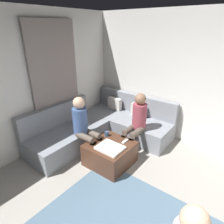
# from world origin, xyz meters

# --- Properties ---
(curtain_panel) EXTENTS (0.06, 1.10, 2.50)m
(curtain_panel) POSITION_xyz_m (-2.84, 1.30, 1.25)
(curtain_panel) COLOR gray
(curtain_panel) RESTS_ON ground_plane
(sectional_couch) EXTENTS (2.10, 2.55, 0.87)m
(sectional_couch) POSITION_xyz_m (-2.08, 1.88, 0.28)
(sectional_couch) COLOR gray
(sectional_couch) RESTS_ON ground_plane
(ottoman) EXTENTS (0.76, 0.76, 0.42)m
(ottoman) POSITION_xyz_m (-1.39, 1.25, 0.21)
(ottoman) COLOR #4C2D1E
(ottoman) RESTS_ON ground_plane
(folded_blanket) EXTENTS (0.44, 0.36, 0.04)m
(folded_blanket) POSITION_xyz_m (-1.29, 1.13, 0.44)
(folded_blanket) COLOR white
(folded_blanket) RESTS_ON ottoman
(coffee_mug) EXTENTS (0.08, 0.08, 0.10)m
(coffee_mug) POSITION_xyz_m (-1.61, 1.43, 0.47)
(coffee_mug) COLOR #334C72
(coffee_mug) RESTS_ON ottoman
(game_remote) EXTENTS (0.05, 0.15, 0.02)m
(game_remote) POSITION_xyz_m (-1.21, 1.47, 0.43)
(game_remote) COLOR white
(game_remote) RESTS_ON ottoman
(person_on_couch_back) EXTENTS (0.30, 0.60, 1.20)m
(person_on_couch_back) POSITION_xyz_m (-1.25, 1.93, 0.66)
(person_on_couch_back) COLOR brown
(person_on_couch_back) RESTS_ON ground_plane
(person_on_couch_side) EXTENTS (0.60, 0.30, 1.20)m
(person_on_couch_side) POSITION_xyz_m (-1.93, 1.16, 0.66)
(person_on_couch_side) COLOR brown
(person_on_couch_side) RESTS_ON ground_plane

